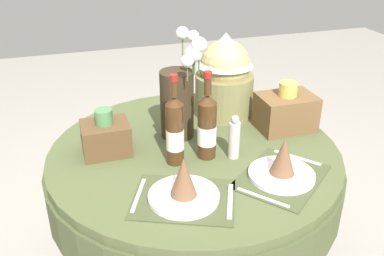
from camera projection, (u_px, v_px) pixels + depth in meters
name	position (u px, v px, depth m)	size (l,w,h in m)	color
dining_table	(194.00, 177.00, 1.80)	(1.20, 1.20, 0.75)	#4C5633
place_setting_left	(184.00, 188.00, 1.42)	(0.42, 0.37, 0.16)	#41492B
place_setting_right	(282.00, 166.00, 1.53)	(0.43, 0.42, 0.16)	#41492B
flower_vase	(179.00, 96.00, 1.76)	(0.18, 0.25, 0.44)	#332819
wine_bottle_left	(207.00, 126.00, 1.63)	(0.07, 0.07, 0.35)	#422814
wine_bottle_right	(175.00, 131.00, 1.59)	(0.07, 0.07, 0.36)	#422814
pepper_mill	(234.00, 138.00, 1.64)	(0.04, 0.04, 0.18)	#B7B2AD
gift_tub_back_right	(225.00, 73.00, 1.94)	(0.27, 0.27, 0.39)	olive
woven_basket_side_left	(106.00, 137.00, 1.68)	(0.18, 0.15, 0.19)	brown
woven_basket_side_right	(286.00, 111.00, 1.87)	(0.24, 0.17, 0.22)	brown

